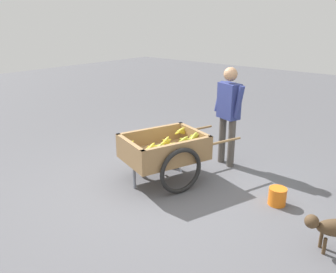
{
  "coord_description": "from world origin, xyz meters",
  "views": [
    {
      "loc": [
        3.2,
        2.66,
        2.24
      ],
      "look_at": [
        -0.09,
        -0.13,
        0.75
      ],
      "focal_mm": 37.22,
      "sensor_mm": 36.0,
      "label": 1
    }
  ],
  "objects": [
    {
      "name": "dog",
      "position": [
        -0.11,
        2.01,
        0.27
      ],
      "size": [
        0.43,
        0.57,
        0.4
      ],
      "color": "#4C3823",
      "rests_on": "ground"
    },
    {
      "name": "ground_plane",
      "position": [
        0.0,
        0.0,
        0.0
      ],
      "size": [
        24.0,
        24.0,
        0.0
      ],
      "primitive_type": "plane",
      "color": "#56565B"
    },
    {
      "name": "plastic_bucket",
      "position": [
        -0.64,
        1.2,
        0.11
      ],
      "size": [
        0.22,
        0.22,
        0.22
      ],
      "primitive_type": "cylinder",
      "color": "orange",
      "rests_on": "ground"
    },
    {
      "name": "fruit_cart",
      "position": [
        -0.24,
        -0.32,
        0.44
      ],
      "size": [
        1.8,
        1.24,
        0.7
      ],
      "color": "#937047",
      "rests_on": "ground"
    },
    {
      "name": "vendor_person",
      "position": [
        -1.33,
        0.04,
        0.92
      ],
      "size": [
        0.3,
        0.58,
        1.54
      ],
      "color": "#4C4742",
      "rests_on": "ground"
    }
  ]
}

